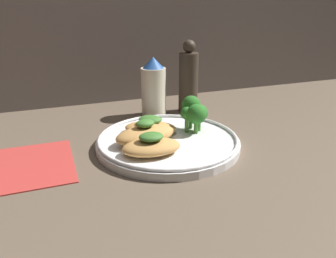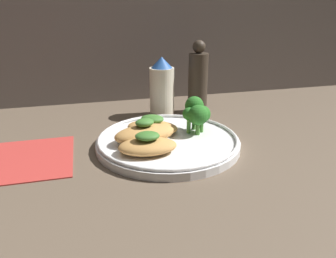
{
  "view_description": "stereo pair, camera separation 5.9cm",
  "coord_description": "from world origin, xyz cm",
  "px_view_note": "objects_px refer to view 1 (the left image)",
  "views": [
    {
      "loc": [
        -19.43,
        -51.2,
        24.63
      ],
      "look_at": [
        0.0,
        0.0,
        3.4
      ],
      "focal_mm": 35.0,
      "sensor_mm": 36.0,
      "label": 1
    },
    {
      "loc": [
        -13.84,
        -52.99,
        24.63
      ],
      "look_at": [
        0.0,
        0.0,
        3.4
      ],
      "focal_mm": 35.0,
      "sensor_mm": 36.0,
      "label": 2
    }
  ],
  "objects_px": {
    "plate": "(168,141)",
    "sauce_bottle": "(153,88)",
    "broccoli_bunch": "(194,111)",
    "pepper_grinder": "(188,80)"
  },
  "relations": [
    {
      "from": "sauce_bottle",
      "to": "pepper_grinder",
      "type": "relative_size",
      "value": 0.8
    },
    {
      "from": "plate",
      "to": "sauce_bottle",
      "type": "xyz_separation_m",
      "value": [
        0.03,
        0.18,
        0.05
      ]
    },
    {
      "from": "sauce_bottle",
      "to": "broccoli_bunch",
      "type": "bearing_deg",
      "value": -79.01
    },
    {
      "from": "sauce_bottle",
      "to": "pepper_grinder",
      "type": "height_order",
      "value": "pepper_grinder"
    },
    {
      "from": "plate",
      "to": "broccoli_bunch",
      "type": "relative_size",
      "value": 3.92
    },
    {
      "from": "broccoli_bunch",
      "to": "pepper_grinder",
      "type": "relative_size",
      "value": 0.39
    },
    {
      "from": "plate",
      "to": "sauce_bottle",
      "type": "distance_m",
      "value": 0.19
    },
    {
      "from": "pepper_grinder",
      "to": "broccoli_bunch",
      "type": "bearing_deg",
      "value": -109.94
    },
    {
      "from": "plate",
      "to": "pepper_grinder",
      "type": "height_order",
      "value": "pepper_grinder"
    },
    {
      "from": "sauce_bottle",
      "to": "pepper_grinder",
      "type": "bearing_deg",
      "value": 0.0
    }
  ]
}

